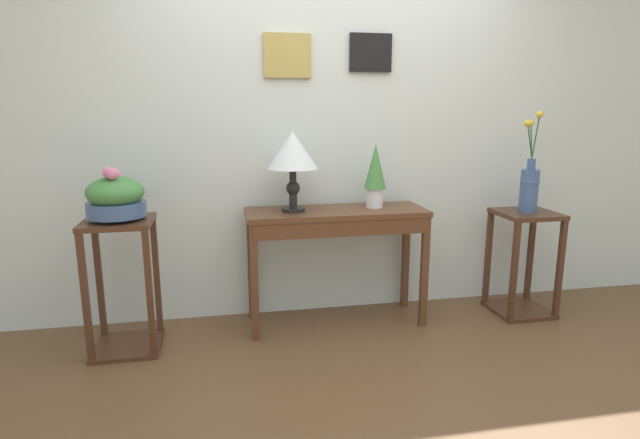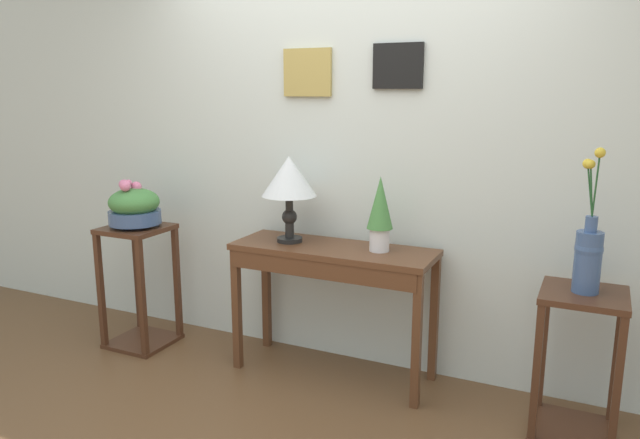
{
  "view_description": "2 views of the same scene",
  "coord_description": "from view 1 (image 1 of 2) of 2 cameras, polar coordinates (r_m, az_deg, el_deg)",
  "views": [
    {
      "loc": [
        -0.73,
        -2.13,
        1.44
      ],
      "look_at": [
        -0.1,
        1.07,
        0.72
      ],
      "focal_mm": 28.63,
      "sensor_mm": 36.0,
      "label": 1
    },
    {
      "loc": [
        1.35,
        -1.98,
        1.66
      ],
      "look_at": [
        -0.08,
        1.06,
        0.94
      ],
      "focal_mm": 33.6,
      "sensor_mm": 36.0,
      "label": 2
    }
  ],
  "objects": [
    {
      "name": "flower_vase_tall_right",
      "position": [
        3.76,
        22.36,
        3.67
      ],
      "size": [
        0.13,
        0.13,
        0.68
      ],
      "color": "#3D5684",
      "rests_on": "pedestal_stand_right"
    },
    {
      "name": "potted_plant_on_console",
      "position": [
        3.4,
        6.19,
        5.2
      ],
      "size": [
        0.14,
        0.14,
        0.42
      ],
      "color": "silver",
      "rests_on": "console_table"
    },
    {
      "name": "pedestal_stand_right",
      "position": [
        3.88,
        21.7,
        -4.52
      ],
      "size": [
        0.39,
        0.39,
        0.74
      ],
      "color": "#472819",
      "rests_on": "ground"
    },
    {
      "name": "table_lamp",
      "position": [
        3.24,
        -3.08,
        7.38
      ],
      "size": [
        0.32,
        0.32,
        0.51
      ],
      "color": "black",
      "rests_on": "console_table"
    },
    {
      "name": "back_wall_with_art",
      "position": [
        3.57,
        0.79,
        11.78
      ],
      "size": [
        9.0,
        0.13,
        2.8
      ],
      "color": "silver",
      "rests_on": "ground"
    },
    {
      "name": "pedestal_stand_left",
      "position": [
        3.27,
        -21.13,
        -6.93
      ],
      "size": [
        0.39,
        0.39,
        0.81
      ],
      "color": "#472819",
      "rests_on": "ground"
    },
    {
      "name": "planter_bowl_wide_left",
      "position": [
        3.14,
        -21.88,
        2.32
      ],
      "size": [
        0.33,
        0.33,
        0.31
      ],
      "color": "#3D5684",
      "rests_on": "pedestal_stand_left"
    },
    {
      "name": "ground_plane",
      "position": [
        2.67,
        7.05,
        -20.35
      ],
      "size": [
        12.0,
        12.0,
        0.01
      ],
      "primitive_type": "cube",
      "color": "brown"
    },
    {
      "name": "console_table",
      "position": [
        3.34,
        1.93,
        -0.9
      ],
      "size": [
        1.18,
        0.42,
        0.79
      ],
      "color": "#56331E",
      "rests_on": "ground"
    }
  ]
}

